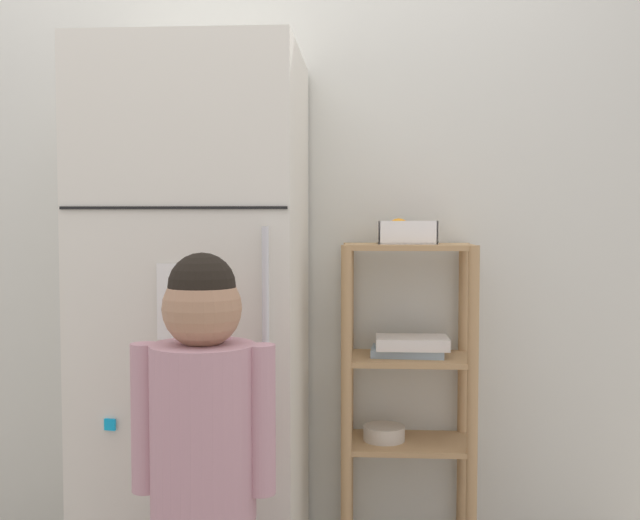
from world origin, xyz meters
TOP-DOWN VIEW (x-y plane):
  - kitchen_wall_back at (0.00, 0.37)m, footprint 2.79×0.03m
  - refrigerator at (-0.11, 0.02)m, footprint 0.64×0.67m
  - child_standing at (0.02, -0.54)m, footprint 0.36×0.26m
  - pantry_shelf_unit at (0.55, 0.20)m, footprint 0.44×0.28m
  - fruit_bin at (0.55, 0.21)m, footprint 0.19×0.15m

SIDE VIEW (x-z plane):
  - pantry_shelf_unit at x=0.55m, z-range 0.10..1.20m
  - child_standing at x=0.02m, z-range 0.12..1.22m
  - refrigerator at x=-0.11m, z-range 0.00..1.70m
  - kitchen_wall_back at x=0.00m, z-range 0.00..2.20m
  - fruit_bin at x=0.55m, z-range 1.09..1.18m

